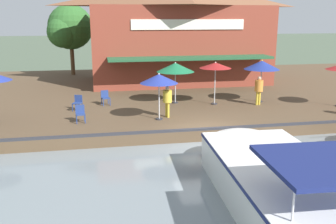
# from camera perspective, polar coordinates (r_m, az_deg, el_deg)

# --- Properties ---
(ground_plane) EXTENTS (220.00, 220.00, 0.00)m
(ground_plane) POSITION_cam_1_polar(r_m,az_deg,el_deg) (17.30, 5.48, -4.75)
(ground_plane) COLOR #4C5B47
(quay_deck) EXTENTS (22.00, 56.00, 0.60)m
(quay_deck) POSITION_cam_1_polar(r_m,az_deg,el_deg) (27.60, -0.85, 3.14)
(quay_deck) COLOR brown
(quay_deck) RESTS_ON ground
(quay_edge_fender) EXTENTS (0.20, 50.40, 0.10)m
(quay_edge_fender) POSITION_cam_1_polar(r_m,az_deg,el_deg) (17.19, 5.44, -2.60)
(quay_edge_fender) COLOR #2D2D33
(quay_edge_fender) RESTS_ON quay_deck
(waterfront_restaurant) EXTENTS (9.12, 14.06, 8.25)m
(waterfront_restaurant) POSITION_cam_1_polar(r_m,az_deg,el_deg) (30.16, 1.48, 12.27)
(waterfront_restaurant) COLOR brown
(waterfront_restaurant) RESTS_ON quay_deck
(patio_umbrella_mid_patio_right) EXTENTS (1.88, 1.88, 2.35)m
(patio_umbrella_mid_patio_right) POSITION_cam_1_polar(r_m,az_deg,el_deg) (18.45, -1.38, 5.09)
(patio_umbrella_mid_patio_right) COLOR #B7B7B7
(patio_umbrella_mid_patio_right) RESTS_ON quay_deck
(patio_umbrella_far_corner) EXTENTS (2.24, 2.24, 2.46)m
(patio_umbrella_far_corner) POSITION_cam_1_polar(r_m,az_deg,el_deg) (22.17, 1.13, 6.82)
(patio_umbrella_far_corner) COLOR #B7B7B7
(patio_umbrella_far_corner) RESTS_ON quay_deck
(patio_umbrella_mid_patio_left) EXTENTS (2.11, 2.11, 2.55)m
(patio_umbrella_mid_patio_left) POSITION_cam_1_polar(r_m,az_deg,el_deg) (23.15, 14.11, 6.95)
(patio_umbrella_mid_patio_left) COLOR #B7B7B7
(patio_umbrella_mid_patio_left) RESTS_ON quay_deck
(patio_umbrella_by_entrance) EXTENTS (1.85, 1.85, 2.52)m
(patio_umbrella_by_entrance) POSITION_cam_1_polar(r_m,az_deg,el_deg) (21.98, 7.24, 7.03)
(patio_umbrella_by_entrance) COLOR #B7B7B7
(patio_umbrella_by_entrance) RESTS_ON quay_deck
(cafe_chair_mid_patio) EXTENTS (0.49, 0.49, 0.85)m
(cafe_chair_mid_patio) POSITION_cam_1_polar(r_m,az_deg,el_deg) (18.76, -13.22, -0.13)
(cafe_chair_mid_patio) COLOR navy
(cafe_chair_mid_patio) RESTS_ON quay_deck
(cafe_chair_back_row_seat) EXTENTS (0.57, 0.57, 0.85)m
(cafe_chair_back_row_seat) POSITION_cam_1_polar(r_m,az_deg,el_deg) (21.21, -13.60, 1.49)
(cafe_chair_back_row_seat) COLOR navy
(cafe_chair_back_row_seat) RESTS_ON quay_deck
(cafe_chair_under_first_umbrella) EXTENTS (0.53, 0.53, 0.85)m
(cafe_chair_under_first_umbrella) POSITION_cam_1_polar(r_m,az_deg,el_deg) (22.26, -9.54, 2.28)
(cafe_chair_under_first_umbrella) COLOR navy
(cafe_chair_under_first_umbrella) RESTS_ON quay_deck
(person_mid_patio) EXTENTS (0.46, 0.46, 1.62)m
(person_mid_patio) POSITION_cam_1_polar(r_m,az_deg,el_deg) (19.11, -0.10, 2.15)
(person_mid_patio) COLOR gold
(person_mid_patio) RESTS_ON quay_deck
(person_at_quay_edge) EXTENTS (0.48, 0.48, 1.69)m
(person_at_quay_edge) POSITION_cam_1_polar(r_m,az_deg,el_deg) (22.48, 13.68, 3.70)
(person_at_quay_edge) COLOR gold
(person_at_quay_edge) RESTS_ON quay_deck
(motorboat_outer_channel) EXTENTS (9.32, 3.65, 2.30)m
(motorboat_outer_channel) POSITION_cam_1_polar(r_m,az_deg,el_deg) (12.27, 15.78, -9.48)
(motorboat_outer_channel) COLOR white
(motorboat_outer_channel) RESTS_ON river_water
(tree_upstream_bank) EXTENTS (4.10, 3.91, 6.15)m
(tree_upstream_bank) POSITION_cam_1_polar(r_m,az_deg,el_deg) (34.43, -14.91, 12.22)
(tree_upstream_bank) COLOR brown
(tree_upstream_bank) RESTS_ON quay_deck
(tree_downstream_bank) EXTENTS (4.04, 3.84, 7.35)m
(tree_downstream_bank) POSITION_cam_1_polar(r_m,az_deg,el_deg) (32.96, 2.29, 14.71)
(tree_downstream_bank) COLOR brown
(tree_downstream_bank) RESTS_ON quay_deck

